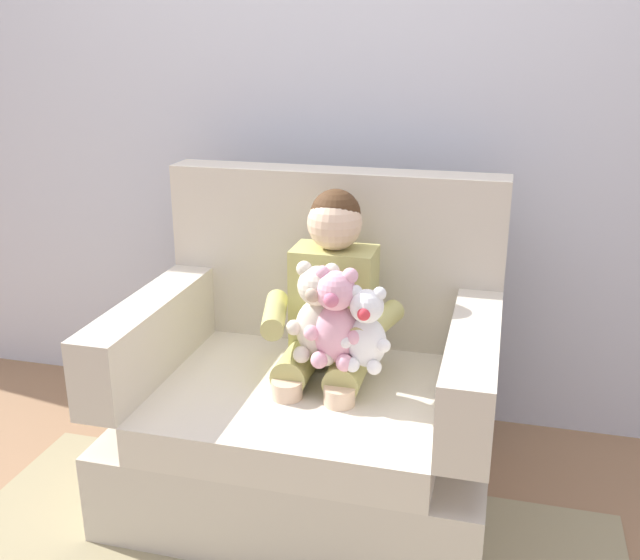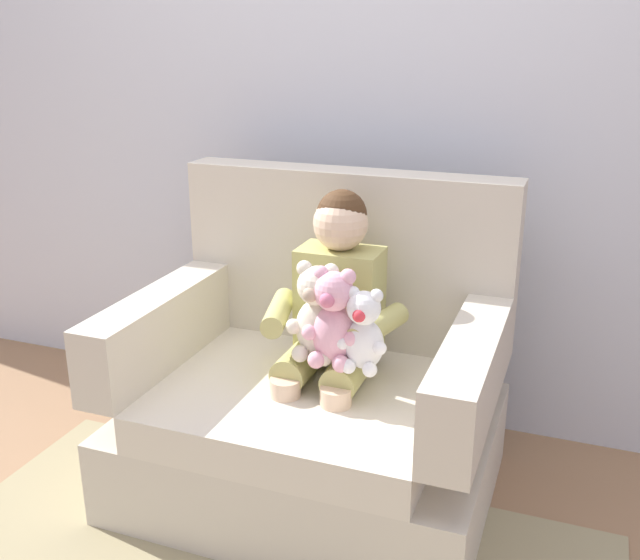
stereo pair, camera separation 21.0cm
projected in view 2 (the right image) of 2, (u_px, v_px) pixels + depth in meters
The scene contains 7 objects.
ground_plane at pixel (311, 490), 2.41m from camera, with size 8.00×8.00×0.00m, color #936D4C.
back_wall at pixel (379, 74), 2.59m from camera, with size 6.00×0.10×2.60m, color silver.
armchair at pixel (316, 397), 2.36m from camera, with size 1.14×0.85×1.01m.
seated_child at pixel (333, 311), 2.25m from camera, with size 0.45×0.39×0.82m.
plush_cream at pixel (317, 314), 2.13m from camera, with size 0.18×0.14×0.30m.
plush_pink at pixel (334, 320), 2.09m from camera, with size 0.18×0.14×0.30m.
plush_white at pixel (364, 332), 2.06m from camera, with size 0.15×0.12×0.25m.
Camera 2 is at (0.75, -1.91, 1.45)m, focal length 40.78 mm.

